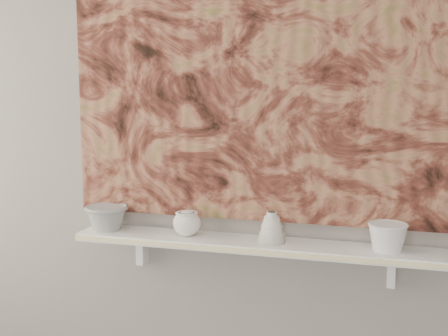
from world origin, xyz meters
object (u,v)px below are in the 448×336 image
(shelf, at_px, (256,245))
(bowl_white, at_px, (388,237))
(painting, at_px, (262,75))
(bell_vessel, at_px, (272,227))
(cup_cream, at_px, (187,223))
(bowl_grey, at_px, (107,217))

(shelf, height_order, bowl_white, bowl_white)
(bowl_white, bearing_deg, painting, 170.33)
(shelf, bearing_deg, bell_vessel, 0.00)
(bowl_white, bearing_deg, cup_cream, 180.00)
(bowl_grey, xyz_separation_m, bell_vessel, (0.67, 0.00, 0.01))
(bowl_grey, bearing_deg, shelf, 0.00)
(shelf, distance_m, bowl_white, 0.48)
(shelf, xyz_separation_m, bell_vessel, (0.06, 0.00, 0.07))
(bowl_grey, relative_size, bowl_white, 1.25)
(cup_cream, bearing_deg, bowl_white, 0.00)
(cup_cream, relative_size, bell_vessel, 0.93)
(shelf, height_order, painting, painting)
(painting, height_order, cup_cream, painting)
(painting, relative_size, bowl_grey, 8.65)
(painting, bearing_deg, cup_cream, -163.60)
(bowl_grey, distance_m, cup_cream, 0.34)
(bowl_grey, bearing_deg, bell_vessel, 0.00)
(shelf, distance_m, cup_cream, 0.28)
(painting, distance_m, bowl_grey, 0.83)
(cup_cream, height_order, bowl_white, bowl_white)
(bowl_grey, height_order, bell_vessel, bell_vessel)
(cup_cream, relative_size, bowl_white, 0.77)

